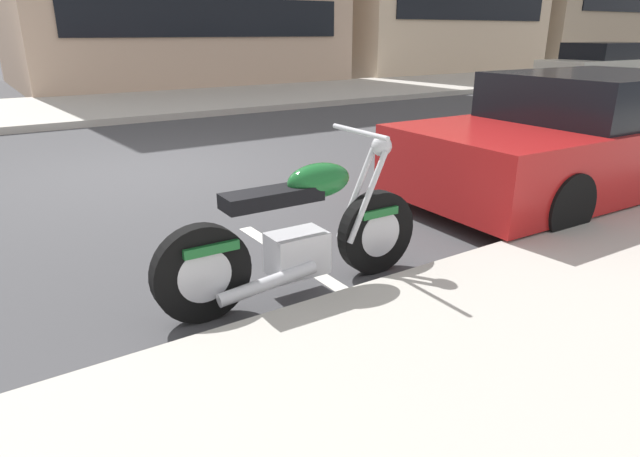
% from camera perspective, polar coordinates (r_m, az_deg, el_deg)
% --- Properties ---
extents(ground_plane, '(260.00, 260.00, 0.00)m').
position_cam_1_polar(ground_plane, '(7.54, -16.62, 5.62)').
color(ground_plane, '#3D3D3F').
extents(sidewalk_far_curb, '(120.00, 5.00, 0.14)m').
position_cam_1_polar(sidewalk_far_curb, '(19.81, 12.32, 14.62)').
color(sidewalk_far_curb, '#ADA89E').
rests_on(sidewalk_far_curb, ground).
extents(parking_stall_stripe, '(0.12, 2.20, 0.01)m').
position_cam_1_polar(parking_stall_stripe, '(4.32, -1.40, -4.05)').
color(parking_stall_stripe, silver).
rests_on(parking_stall_stripe, ground).
extents(parked_motorcycle, '(2.04, 0.62, 1.12)m').
position_cam_1_polar(parked_motorcycle, '(3.76, -2.14, -0.78)').
color(parked_motorcycle, black).
rests_on(parked_motorcycle, ground).
extents(parked_car_behind_motorcycle, '(4.73, 1.98, 1.34)m').
position_cam_1_polar(parked_car_behind_motorcycle, '(6.90, 26.46, 8.47)').
color(parked_car_behind_motorcycle, '#AD1919').
rests_on(parked_car_behind_motorcycle, ground).
extents(car_opposite_curb, '(4.45, 1.90, 1.41)m').
position_cam_1_polar(car_opposite_curb, '(20.94, 27.23, 14.90)').
color(car_opposite_curb, beige).
rests_on(car_opposite_curb, ground).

